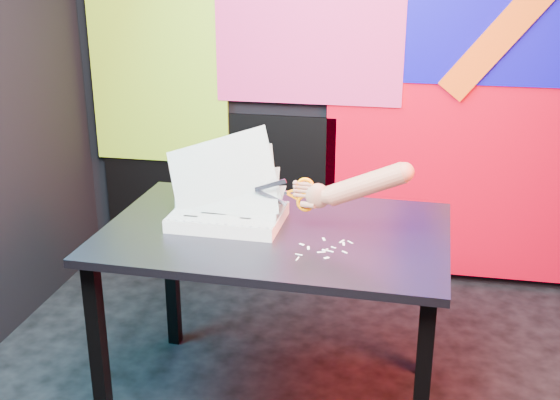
# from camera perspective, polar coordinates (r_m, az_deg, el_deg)

# --- Properties ---
(room) EXTENTS (3.01, 3.01, 2.71)m
(room) POSITION_cam_1_polar(r_m,az_deg,el_deg) (2.11, 2.96, 10.05)
(room) COLOR black
(room) RESTS_ON ground
(backdrop) EXTENTS (2.88, 0.05, 2.08)m
(backdrop) POSITION_cam_1_polar(r_m,az_deg,el_deg) (3.61, 7.21, 7.72)
(backdrop) COLOR red
(backdrop) RESTS_ON ground
(work_table) EXTENTS (1.26, 0.86, 0.75)m
(work_table) POSITION_cam_1_polar(r_m,az_deg,el_deg) (2.57, -0.35, -4.17)
(work_table) COLOR black
(work_table) RESTS_ON ground
(printout_stack) EXTENTS (0.46, 0.30, 0.37)m
(printout_stack) POSITION_cam_1_polar(r_m,az_deg,el_deg) (2.58, -4.26, -1.15)
(printout_stack) COLOR silver
(printout_stack) RESTS_ON work_table
(scissors) EXTENTS (0.22, 0.03, 0.13)m
(scissors) POSITION_cam_1_polar(r_m,az_deg,el_deg) (2.47, 1.73, 0.47)
(scissors) COLOR silver
(scissors) RESTS_ON printout_stack
(hand_forearm) EXTENTS (0.41, 0.10, 0.20)m
(hand_forearm) POSITION_cam_1_polar(r_m,az_deg,el_deg) (2.41, 6.35, 1.13)
(hand_forearm) COLOR #A36A4C
(hand_forearm) RESTS_ON work_table
(paper_clippings) EXTENTS (0.18, 0.20, 0.00)m
(paper_clippings) POSITION_cam_1_polar(r_m,az_deg,el_deg) (2.38, 3.71, -3.92)
(paper_clippings) COLOR white
(paper_clippings) RESTS_ON work_table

